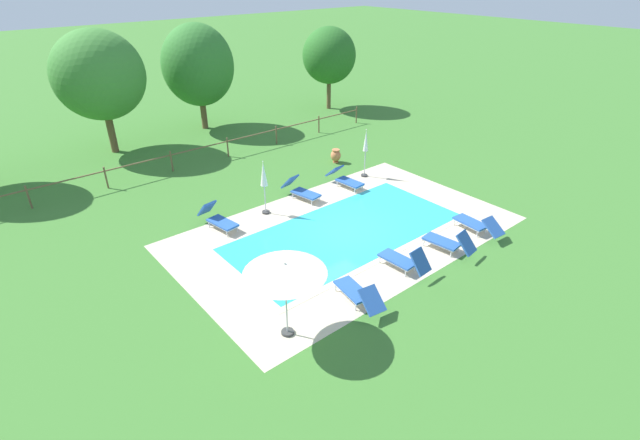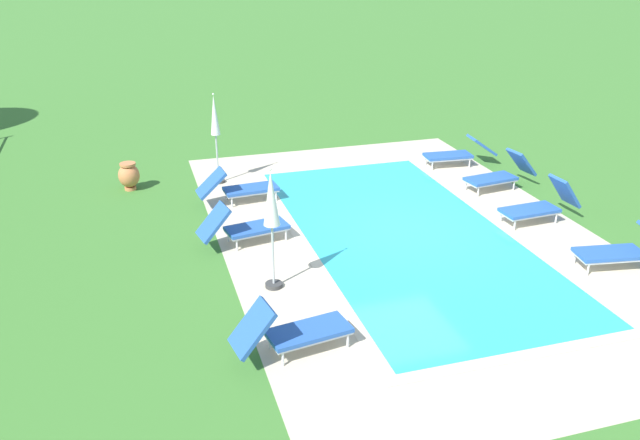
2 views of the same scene
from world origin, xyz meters
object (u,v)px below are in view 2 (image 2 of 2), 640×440
(sun_lounger_north_near_steps, at_px, (293,331))
(sun_lounger_north_mid, at_px, (624,249))
(sun_lounger_north_end, at_px, (500,174))
(sun_lounger_south_far, at_px, (240,188))
(sun_lounger_north_far, at_px, (245,227))
(terracotta_urn_near_fence, at_px, (129,175))
(patio_umbrella_closed_row_mid_west, at_px, (271,207))
(sun_lounger_south_near_corner, at_px, (540,205))
(patio_umbrella_closed_row_west, at_px, (215,125))
(sun_lounger_south_mid, at_px, (458,153))

(sun_lounger_north_near_steps, bearing_deg, sun_lounger_north_mid, -82.21)
(sun_lounger_north_end, distance_m, sun_lounger_south_far, 6.58)
(sun_lounger_north_far, distance_m, terracotta_urn_near_fence, 4.57)
(patio_umbrella_closed_row_mid_west, bearing_deg, sun_lounger_south_near_corner, -79.10)
(sun_lounger_north_mid, bearing_deg, sun_lounger_south_near_corner, 6.52)
(sun_lounger_north_mid, xyz_separation_m, patio_umbrella_closed_row_west, (7.03, 6.83, 1.18))
(sun_lounger_north_end, bearing_deg, sun_lounger_south_mid, 4.10)
(sun_lounger_south_near_corner, height_order, patio_umbrella_closed_row_west, patio_umbrella_closed_row_west)
(patio_umbrella_closed_row_west, bearing_deg, patio_umbrella_closed_row_mid_west, -178.71)
(sun_lounger_north_far, height_order, patio_umbrella_closed_row_mid_west, patio_umbrella_closed_row_mid_west)
(sun_lounger_north_near_steps, bearing_deg, sun_lounger_south_near_corner, -63.14)
(patio_umbrella_closed_row_mid_west, distance_m, terracotta_urn_near_fence, 6.55)
(sun_lounger_north_end, distance_m, terracotta_urn_near_fence, 9.42)
(sun_lounger_south_far, xyz_separation_m, patio_umbrella_closed_row_west, (1.54, 0.29, 1.18))
(sun_lounger_south_far, distance_m, patio_umbrella_closed_row_mid_west, 4.50)
(sun_lounger_south_near_corner, xyz_separation_m, terracotta_urn_near_fence, (4.75, 8.80, -0.01))
(patio_umbrella_closed_row_west, relative_size, terracotta_urn_near_fence, 3.31)
(patio_umbrella_closed_row_mid_west, relative_size, terracotta_urn_near_fence, 3.25)
(patio_umbrella_closed_row_west, height_order, patio_umbrella_closed_row_mid_west, patio_umbrella_closed_row_west)
(sun_lounger_north_far, distance_m, sun_lounger_north_end, 6.96)
(sun_lounger_north_end, relative_size, sun_lounger_south_mid, 0.95)
(sun_lounger_north_mid, relative_size, patio_umbrella_closed_row_mid_west, 0.89)
(sun_lounger_north_far, bearing_deg, patio_umbrella_closed_row_mid_west, -175.42)
(sun_lounger_north_far, bearing_deg, sun_lounger_north_mid, -114.70)
(sun_lounger_north_end, height_order, patio_umbrella_closed_row_west, patio_umbrella_closed_row_west)
(sun_lounger_south_mid, bearing_deg, patio_umbrella_closed_row_mid_west, 129.21)
(patio_umbrella_closed_row_mid_west, bearing_deg, sun_lounger_north_end, -63.34)
(sun_lounger_north_mid, height_order, sun_lounger_south_far, sun_lounger_south_far)
(sun_lounger_north_far, height_order, terracotta_urn_near_fence, sun_lounger_north_far)
(sun_lounger_south_far, bearing_deg, sun_lounger_north_end, -98.54)
(sun_lounger_north_near_steps, xyz_separation_m, terracotta_urn_near_fence, (8.09, 2.20, -0.01))
(sun_lounger_south_far, relative_size, terracotta_urn_near_fence, 2.80)
(sun_lounger_north_mid, relative_size, sun_lounger_south_mid, 1.00)
(sun_lounger_north_mid, distance_m, sun_lounger_north_end, 4.51)
(sun_lounger_north_near_steps, xyz_separation_m, patio_umbrella_closed_row_mid_west, (2.11, -0.18, 1.21))
(sun_lounger_north_near_steps, distance_m, sun_lounger_south_near_corner, 7.40)
(sun_lounger_north_mid, xyz_separation_m, sun_lounger_north_far, (3.16, 6.86, 0.01))
(sun_lounger_north_mid, height_order, patio_umbrella_closed_row_west, patio_umbrella_closed_row_west)
(sun_lounger_south_mid, distance_m, patio_umbrella_closed_row_mid_west, 8.51)
(sun_lounger_north_far, relative_size, sun_lounger_south_mid, 0.96)
(sun_lounger_south_near_corner, bearing_deg, sun_lounger_south_mid, -1.41)
(sun_lounger_south_near_corner, bearing_deg, terracotta_urn_near_fence, 61.64)
(sun_lounger_south_mid, height_order, patio_umbrella_closed_row_mid_west, patio_umbrella_closed_row_mid_west)
(sun_lounger_north_far, xyz_separation_m, sun_lounger_north_end, (1.36, -6.83, 0.00))
(sun_lounger_north_end, bearing_deg, patio_umbrella_closed_row_west, 69.68)
(sun_lounger_north_end, distance_m, patio_umbrella_closed_row_west, 7.34)
(sun_lounger_south_near_corner, bearing_deg, sun_lounger_north_near_steps, 116.86)
(sun_lounger_north_end, bearing_deg, sun_lounger_north_near_steps, 128.55)
(sun_lounger_south_near_corner, bearing_deg, patio_umbrella_closed_row_west, 54.78)
(terracotta_urn_near_fence, bearing_deg, sun_lounger_north_end, -106.27)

